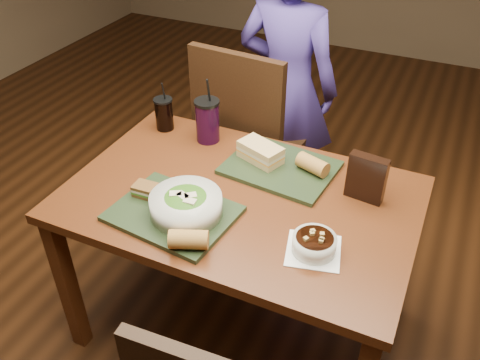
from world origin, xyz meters
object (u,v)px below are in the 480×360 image
at_px(tray_near, 173,213).
at_px(chip_bag, 366,178).
at_px(salad_bowl, 186,204).
at_px(soup_bowl, 314,244).
at_px(tray_far, 280,168).
at_px(cup_berry, 207,120).
at_px(baguette_far, 313,165).
at_px(chair_far, 246,137).
at_px(sandwich_far, 260,152).
at_px(cup_cola, 164,114).
at_px(sandwich_near, 146,190).
at_px(diner, 287,88).
at_px(baguette_near, 189,239).
at_px(dining_table, 240,214).

bearing_deg(tray_near, chip_bag, 32.89).
bearing_deg(salad_bowl, soup_bowl, 2.77).
relative_size(tray_far, cup_berry, 1.44).
bearing_deg(baguette_far, chair_far, 140.15).
distance_m(cup_berry, chip_bag, 0.73).
relative_size(chair_far, sandwich_far, 5.39).
bearing_deg(cup_berry, soup_bowl, -36.71).
bearing_deg(cup_cola, sandwich_near, -65.91).
bearing_deg(soup_bowl, chair_far, 127.03).
bearing_deg(diner, salad_bowl, 93.58).
xyz_separation_m(diner, baguette_near, (0.13, -1.27, 0.06)).
xyz_separation_m(baguette_far, cup_cola, (-0.72, 0.07, 0.03)).
relative_size(baguette_far, cup_cola, 0.55).
relative_size(sandwich_far, cup_berry, 0.69).
distance_m(sandwich_near, baguette_near, 0.33).
xyz_separation_m(tray_far, baguette_near, (-0.10, -0.56, 0.04)).
relative_size(dining_table, diner, 0.87).
xyz_separation_m(diner, soup_bowl, (0.50, -1.11, 0.04)).
relative_size(dining_table, sandwich_far, 6.47).
distance_m(salad_bowl, baguette_near, 0.17).
height_order(sandwich_far, cup_berry, cup_berry).
distance_m(baguette_near, chip_bag, 0.68).
xyz_separation_m(chair_far, baguette_near, (0.22, -0.95, 0.20)).
distance_m(chair_far, sandwich_far, 0.49).
bearing_deg(tray_near, chair_far, 95.70).
relative_size(salad_bowl, sandwich_near, 2.63).
height_order(dining_table, cup_berry, cup_berry).
xyz_separation_m(chair_far, tray_near, (0.08, -0.82, 0.16)).
bearing_deg(baguette_far, soup_bowl, -71.05).
bearing_deg(dining_table, cup_berry, 134.02).
relative_size(dining_table, baguette_near, 10.23).
xyz_separation_m(sandwich_near, chip_bag, (0.73, 0.34, 0.05)).
xyz_separation_m(chair_far, chip_bag, (0.67, -0.44, 0.24)).
bearing_deg(sandwich_far, sandwich_near, -126.44).
relative_size(dining_table, sandwich_near, 13.52).
bearing_deg(baguette_near, chip_bag, 48.78).
xyz_separation_m(dining_table, salad_bowl, (-0.12, -0.19, 0.15)).
height_order(diner, tray_far, diner).
relative_size(sandwich_near, cup_cola, 0.42).
relative_size(salad_bowl, chip_bag, 1.39).
relative_size(baguette_far, chip_bag, 0.69).
relative_size(chair_far, sandwich_near, 11.26).
xyz_separation_m(baguette_near, baguette_far, (0.23, 0.57, -0.00)).
height_order(soup_bowl, baguette_far, baguette_far).
bearing_deg(chip_bag, cup_berry, 176.89).
relative_size(diner, tray_far, 3.54).
bearing_deg(baguette_far, salad_bowl, -126.79).
relative_size(tray_near, cup_cola, 1.84).
xyz_separation_m(diner, tray_near, (-0.01, -1.14, 0.01)).
bearing_deg(sandwich_near, baguette_near, -32.39).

